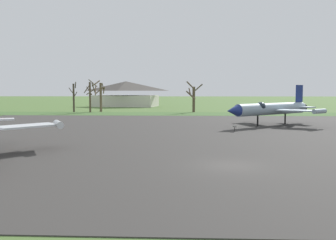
{
  "coord_description": "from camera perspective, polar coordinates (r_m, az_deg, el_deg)",
  "views": [
    {
      "loc": [
        -3.1,
        -24.26,
        5.04
      ],
      "look_at": [
        -4.9,
        16.34,
        1.78
      ],
      "focal_mm": 39.21,
      "sensor_mm": 36.0,
      "label": 1
    }
  ],
  "objects": [
    {
      "name": "bare_tree_right_of_center",
      "position": [
        85.41,
        3.95,
        3.64
      ],
      "size": [
        3.93,
        3.93,
        7.23
      ],
      "color": "brown",
      "rests_on": "ground"
    },
    {
      "name": "grass_verge_strip",
      "position": [
        79.1,
        4.79,
        0.94
      ],
      "size": [
        139.2,
        12.0,
        0.06
      ],
      "primitive_type": "cube",
      "color": "#3E602D",
      "rests_on": "ground"
    },
    {
      "name": "info_placard_front_right",
      "position": [
        45.41,
        10.33,
        -1.2
      ],
      "size": [
        0.48,
        0.25,
        0.83
      ],
      "color": "black",
      "rests_on": "ground"
    },
    {
      "name": "visitor_building",
      "position": [
        117.77,
        -6.53,
        4.08
      ],
      "size": [
        21.25,
        15.16,
        7.99
      ],
      "color": "beige",
      "rests_on": "ground"
    },
    {
      "name": "bare_tree_left_of_center",
      "position": [
        86.69,
        -12.0,
        3.85
      ],
      "size": [
        3.15,
        3.14,
        7.61
      ],
      "color": "brown",
      "rests_on": "ground"
    },
    {
      "name": "jet_fighter_front_right",
      "position": [
        54.68,
        15.69,
        1.71
      ],
      "size": [
        14.89,
        13.7,
        5.91
      ],
      "color": "#8EA3B2",
      "rests_on": "ground"
    },
    {
      "name": "asphalt_apron",
      "position": [
        42.9,
        6.68,
        -2.15
      ],
      "size": [
        79.2,
        60.78,
        0.05
      ],
      "primitive_type": "cube",
      "color": "#383533",
      "rests_on": "ground"
    },
    {
      "name": "bare_tree_center",
      "position": [
        89.34,
        -10.51,
        3.92
      ],
      "size": [
        3.17,
        3.5,
        7.58
      ],
      "color": "brown",
      "rests_on": "ground"
    },
    {
      "name": "bare_tree_far_left",
      "position": [
        87.99,
        -14.44,
        3.47
      ],
      "size": [
        1.83,
        1.84,
        7.07
      ],
      "color": "#42382D",
      "rests_on": "ground"
    },
    {
      "name": "ground_plane",
      "position": [
        24.97,
        9.7,
        -7.12
      ],
      "size": [
        600.0,
        600.0,
        0.0
      ],
      "primitive_type": "plane",
      "color": "#4C6B33"
    }
  ]
}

